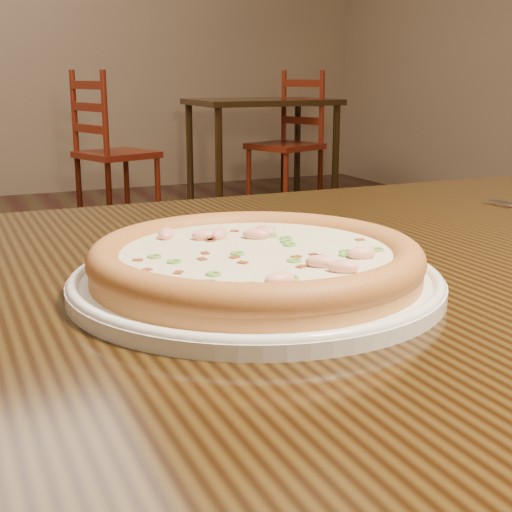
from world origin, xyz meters
name	(u,v)px	position (x,y,z in m)	size (l,w,h in m)	color
hero_table	(344,356)	(0.35, -0.76, 0.65)	(1.20, 0.80, 0.75)	black
plate	(256,280)	(0.23, -0.81, 0.76)	(0.32, 0.32, 0.02)	white
pizza	(256,259)	(0.23, -0.81, 0.78)	(0.28, 0.28, 0.03)	#D1844D
bg_table_right	(262,113)	(2.16, 3.41, 0.65)	(1.00, 0.70, 0.75)	black
chair_c	(109,154)	(0.98, 3.13, 0.44)	(0.53, 0.53, 0.95)	#57130F
chair_d	(290,144)	(2.29, 3.21, 0.44)	(0.54, 0.54, 0.95)	#57130F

